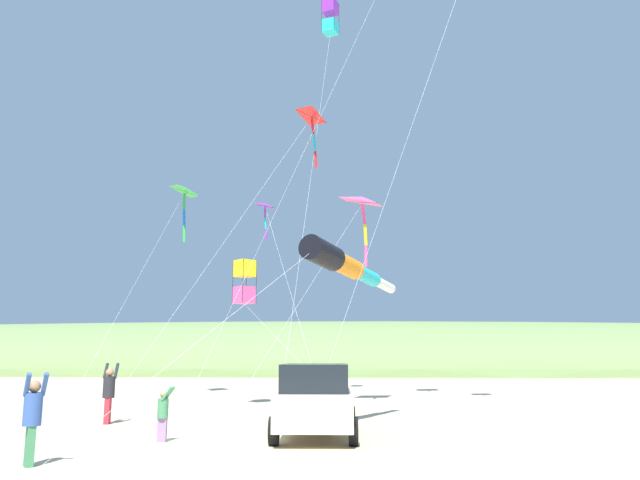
{
  "coord_description": "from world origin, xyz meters",
  "views": [
    {
      "loc": [
        -15.64,
        -3.99,
        2.09
      ],
      "look_at": [
        9.55,
        -2.84,
        6.74
      ],
      "focal_mm": 34.83,
      "sensor_mm": 36.0,
      "label": 1
    }
  ],
  "objects_px": {
    "person_adult_flyer": "(33,414)",
    "kite_box_long_streamer_right": "(245,282)",
    "cooler_box": "(330,417)",
    "kite_windsock_rainbow_low_near": "(343,264)",
    "person_child_grey_jacket": "(163,411)",
    "parked_car": "(316,399)",
    "kite_delta_magenta_far_left": "(312,117)",
    "person_child_green_jacket": "(109,390)",
    "kite_delta_orange_high_right": "(363,202)",
    "kite_delta_red_high_left": "(185,192)",
    "kite_delta_striped_overhead": "(266,207)",
    "kite_box_small_distant": "(330,18)"
  },
  "relations": [
    {
      "from": "cooler_box",
      "to": "person_adult_flyer",
      "type": "distance_m",
      "value": 9.21
    },
    {
      "from": "person_child_grey_jacket",
      "to": "kite_box_long_streamer_right",
      "type": "height_order",
      "value": "kite_box_long_streamer_right"
    },
    {
      "from": "kite_delta_magenta_far_left",
      "to": "kite_delta_orange_high_right",
      "type": "xyz_separation_m",
      "value": [
        2.16,
        -2.09,
        -3.14
      ]
    },
    {
      "from": "kite_delta_striped_overhead",
      "to": "person_adult_flyer",
      "type": "bearing_deg",
      "value": 170.34
    },
    {
      "from": "cooler_box",
      "to": "kite_box_long_streamer_right",
      "type": "xyz_separation_m",
      "value": [
        6.37,
        3.77,
        4.87
      ]
    },
    {
      "from": "person_adult_flyer",
      "to": "kite_delta_orange_high_right",
      "type": "height_order",
      "value": "kite_delta_orange_high_right"
    },
    {
      "from": "parked_car",
      "to": "cooler_box",
      "type": "distance_m",
      "value": 3.16
    },
    {
      "from": "person_child_grey_jacket",
      "to": "kite_delta_striped_overhead",
      "type": "height_order",
      "value": "kite_delta_striped_overhead"
    },
    {
      "from": "kite_windsock_rainbow_low_near",
      "to": "kite_delta_orange_high_right",
      "type": "xyz_separation_m",
      "value": [
        8.2,
        -0.8,
        3.91
      ]
    },
    {
      "from": "person_adult_flyer",
      "to": "kite_delta_red_high_left",
      "type": "relative_size",
      "value": 0.16
    },
    {
      "from": "parked_car",
      "to": "kite_delta_orange_high_right",
      "type": "bearing_deg",
      "value": -8.53
    },
    {
      "from": "parked_car",
      "to": "kite_box_long_streamer_right",
      "type": "relative_size",
      "value": 0.7
    },
    {
      "from": "kite_delta_orange_high_right",
      "to": "kite_delta_striped_overhead",
      "type": "xyz_separation_m",
      "value": [
        -0.01,
        4.27,
        -0.15
      ]
    },
    {
      "from": "parked_car",
      "to": "person_adult_flyer",
      "type": "distance_m",
      "value": 6.76
    },
    {
      "from": "cooler_box",
      "to": "person_child_green_jacket",
      "type": "distance_m",
      "value": 6.84
    },
    {
      "from": "kite_delta_magenta_far_left",
      "to": "person_adult_flyer",
      "type": "bearing_deg",
      "value": 159.29
    },
    {
      "from": "parked_car",
      "to": "person_adult_flyer",
      "type": "bearing_deg",
      "value": 129.59
    },
    {
      "from": "person_child_green_jacket",
      "to": "kite_windsock_rainbow_low_near",
      "type": "relative_size",
      "value": 0.18
    },
    {
      "from": "parked_car",
      "to": "person_adult_flyer",
      "type": "height_order",
      "value": "parked_car"
    },
    {
      "from": "kite_delta_orange_high_right",
      "to": "parked_car",
      "type": "bearing_deg",
      "value": 171.47
    },
    {
      "from": "cooler_box",
      "to": "kite_delta_red_high_left",
      "type": "distance_m",
      "value": 17.77
    },
    {
      "from": "person_child_grey_jacket",
      "to": "parked_car",
      "type": "bearing_deg",
      "value": -75.82
    },
    {
      "from": "person_adult_flyer",
      "to": "kite_delta_magenta_far_left",
      "type": "relative_size",
      "value": 0.14
    },
    {
      "from": "person_adult_flyer",
      "to": "kite_box_long_streamer_right",
      "type": "distance_m",
      "value": 14.44
    },
    {
      "from": "person_adult_flyer",
      "to": "kite_delta_magenta_far_left",
      "type": "xyz_separation_m",
      "value": [
        12.26,
        -4.63,
        10.81
      ]
    },
    {
      "from": "parked_car",
      "to": "kite_delta_red_high_left",
      "type": "xyz_separation_m",
      "value": [
        15.1,
        7.72,
        9.59
      ]
    },
    {
      "from": "person_child_grey_jacket",
      "to": "kite_box_small_distant",
      "type": "height_order",
      "value": "kite_box_small_distant"
    },
    {
      "from": "kite_delta_orange_high_right",
      "to": "kite_delta_magenta_far_left",
      "type": "bearing_deg",
      "value": 135.94
    },
    {
      "from": "person_child_grey_jacket",
      "to": "kite_delta_orange_high_right",
      "type": "bearing_deg",
      "value": -25.17
    },
    {
      "from": "person_adult_flyer",
      "to": "kite_box_long_streamer_right",
      "type": "height_order",
      "value": "kite_box_long_streamer_right"
    },
    {
      "from": "person_child_green_jacket",
      "to": "kite_delta_red_high_left",
      "type": "xyz_separation_m",
      "value": [
        12.2,
        1.2,
        9.55
      ]
    },
    {
      "from": "parked_car",
      "to": "person_child_grey_jacket",
      "type": "height_order",
      "value": "parked_car"
    },
    {
      "from": "parked_car",
      "to": "cooler_box",
      "type": "bearing_deg",
      "value": -5.18
    },
    {
      "from": "kite_box_small_distant",
      "to": "person_adult_flyer",
      "type": "bearing_deg",
      "value": 163.88
    },
    {
      "from": "person_adult_flyer",
      "to": "kite_delta_orange_high_right",
      "type": "relative_size",
      "value": 0.14
    },
    {
      "from": "person_child_grey_jacket",
      "to": "kite_windsock_rainbow_low_near",
      "type": "distance_m",
      "value": 6.58
    },
    {
      "from": "person_adult_flyer",
      "to": "kite_delta_red_high_left",
      "type": "bearing_deg",
      "value": 7.36
    },
    {
      "from": "parked_car",
      "to": "kite_delta_red_high_left",
      "type": "height_order",
      "value": "kite_delta_red_high_left"
    },
    {
      "from": "person_child_green_jacket",
      "to": "kite_windsock_rainbow_low_near",
      "type": "bearing_deg",
      "value": -97.76
    },
    {
      "from": "kite_windsock_rainbow_low_near",
      "to": "kite_delta_striped_overhead",
      "type": "bearing_deg",
      "value": 23.0
    },
    {
      "from": "kite_box_small_distant",
      "to": "kite_delta_orange_high_right",
      "type": "relative_size",
      "value": 1.59
    },
    {
      "from": "kite_delta_magenta_far_left",
      "to": "person_child_green_jacket",
      "type": "bearing_deg",
      "value": 130.38
    },
    {
      "from": "person_adult_flyer",
      "to": "kite_box_long_streamer_right",
      "type": "xyz_separation_m",
      "value": [
        13.73,
        -1.71,
        4.12
      ]
    },
    {
      "from": "kite_windsock_rainbow_low_near",
      "to": "kite_delta_orange_high_right",
      "type": "distance_m",
      "value": 9.12
    },
    {
      "from": "kite_box_small_distant",
      "to": "kite_delta_striped_overhead",
      "type": "xyz_separation_m",
      "value": [
        -3.69,
        2.78,
        -11.13
      ]
    },
    {
      "from": "cooler_box",
      "to": "kite_windsock_rainbow_low_near",
      "type": "bearing_deg",
      "value": -158.83
    },
    {
      "from": "person_child_green_jacket",
      "to": "kite_delta_orange_high_right",
      "type": "relative_size",
      "value": 0.14
    },
    {
      "from": "cooler_box",
      "to": "kite_windsock_rainbow_low_near",
      "type": "relative_size",
      "value": 0.06
    },
    {
      "from": "person_child_green_jacket",
      "to": "kite_windsock_rainbow_low_near",
      "type": "height_order",
      "value": "kite_windsock_rainbow_low_near"
    },
    {
      "from": "person_adult_flyer",
      "to": "person_child_grey_jacket",
      "type": "xyz_separation_m",
      "value": [
        3.38,
        -1.54,
        -0.23
      ]
    }
  ]
}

